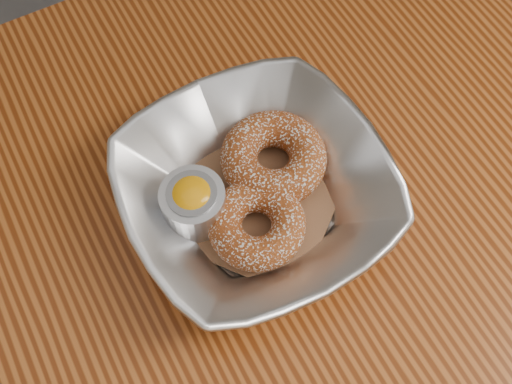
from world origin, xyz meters
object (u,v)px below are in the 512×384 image
serving_bowl (256,192)px  donut_back (273,158)px  table (343,254)px  donut_front (257,224)px  ramekin (193,203)px

serving_bowl → donut_back: (0.03, 0.03, -0.00)m
table → donut_front: size_ratio=13.24×
ramekin → serving_bowl: bearing=-15.5°
table → serving_bowl: (-0.08, 0.06, 0.13)m
donut_back → donut_front: (-0.05, -0.05, -0.00)m
donut_front → ramekin: 0.06m
table → donut_front: donut_front is taller
serving_bowl → donut_front: serving_bowl is taller
donut_front → table: bearing=-17.5°
serving_bowl → ramekin: same height
donut_front → ramekin: (-0.04, 0.04, 0.01)m
table → donut_front: (-0.09, 0.03, 0.12)m
donut_front → ramekin: bearing=134.4°
serving_bowl → donut_front: size_ratio=2.71×
serving_bowl → ramekin: (-0.06, 0.02, 0.00)m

